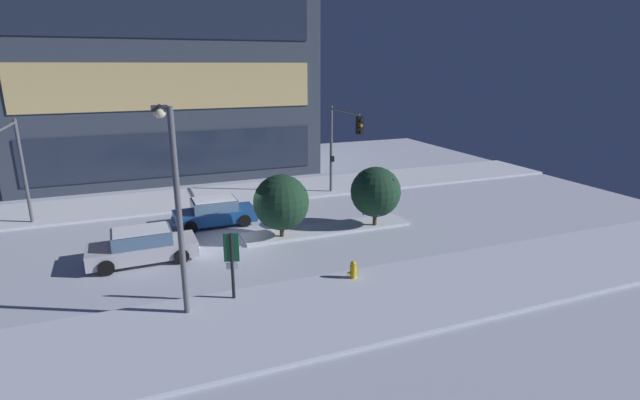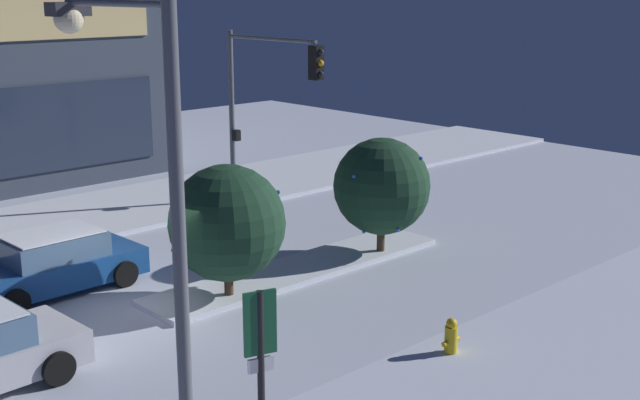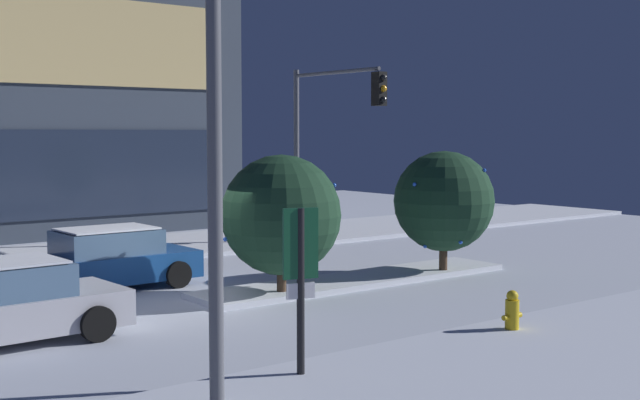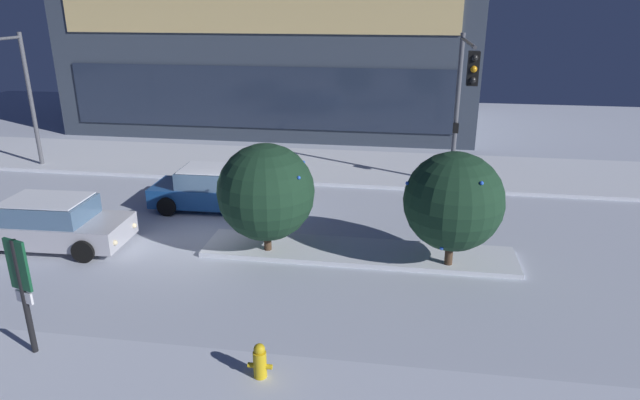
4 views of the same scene
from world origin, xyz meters
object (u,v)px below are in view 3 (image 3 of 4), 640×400
(decorated_tree_median, at_px, (444,201))
(decorated_tree_left_of_median, at_px, (281,215))
(traffic_light_corner_far_right, at_px, (329,124))
(fire_hydrant, at_px, (512,314))
(street_lamp_arched, at_px, (183,64))
(parking_info_sign, at_px, (301,272))
(car_far, at_px, (107,260))

(decorated_tree_median, distance_m, decorated_tree_left_of_median, 5.14)
(traffic_light_corner_far_right, xyz_separation_m, fire_hydrant, (-4.44, -11.10, -3.62))
(traffic_light_corner_far_right, distance_m, street_lamp_arched, 15.40)
(parking_info_sign, distance_m, decorated_tree_median, 10.26)
(traffic_light_corner_far_right, distance_m, decorated_tree_left_of_median, 8.15)
(fire_hydrant, xyz_separation_m, decorated_tree_median, (3.89, 5.50, 1.55))
(traffic_light_corner_far_right, height_order, parking_info_sign, traffic_light_corner_far_right)
(car_far, xyz_separation_m, parking_info_sign, (-0.82, -8.97, 0.98))
(parking_info_sign, relative_size, decorated_tree_left_of_median, 0.81)
(street_lamp_arched, relative_size, decorated_tree_left_of_median, 2.19)
(traffic_light_corner_far_right, bearing_deg, parking_info_sign, -40.02)
(fire_hydrant, height_order, decorated_tree_median, decorated_tree_median)
(car_far, distance_m, decorated_tree_left_of_median, 4.53)
(car_far, xyz_separation_m, decorated_tree_left_of_median, (2.76, -3.39, 1.19))
(decorated_tree_median, relative_size, decorated_tree_left_of_median, 1.00)
(car_far, bearing_deg, parking_info_sign, 83.53)
(fire_hydrant, bearing_deg, decorated_tree_left_of_median, 102.41)
(street_lamp_arched, bearing_deg, traffic_light_corner_far_right, -50.20)
(street_lamp_arched, bearing_deg, decorated_tree_median, -68.35)
(car_far, distance_m, fire_hydrant, 9.89)
(car_far, bearing_deg, street_lamp_arched, 72.06)
(decorated_tree_median, bearing_deg, traffic_light_corner_far_right, 84.41)
(fire_hydrant, bearing_deg, street_lamp_arched, 176.74)
(car_far, xyz_separation_m, fire_hydrant, (4.00, -9.04, -0.29))
(car_far, bearing_deg, fire_hydrant, 112.59)
(decorated_tree_median, bearing_deg, parking_info_sign, -148.09)
(car_far, bearing_deg, decorated_tree_median, 154.54)
(parking_info_sign, bearing_deg, fire_hydrant, -74.35)
(car_far, distance_m, street_lamp_arched, 9.90)
(traffic_light_corner_far_right, height_order, street_lamp_arched, street_lamp_arched)
(parking_info_sign, height_order, decorated_tree_median, decorated_tree_median)
(car_far, xyz_separation_m, street_lamp_arched, (-2.60, -8.67, 4.01))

